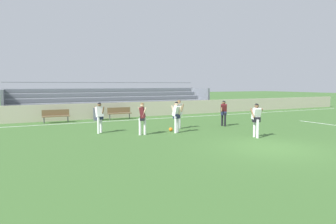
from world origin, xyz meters
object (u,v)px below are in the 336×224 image
player_white_challenging (100,115)px  soccer_ball (171,129)px  player_white_trailing_run (179,112)px  bleacher_stand (116,101)px  player_white_overlapping (177,114)px  bench_near_wall_gap (56,115)px  player_dark_wide_left (142,116)px  player_dark_dropping_back (224,111)px  player_white_wide_right (256,117)px  bench_near_bin (119,112)px  trash_bin (97,114)px

player_white_challenging → soccer_ball: bearing=-17.9°
player_white_trailing_run → bleacher_stand: bearing=94.9°
soccer_ball → player_white_overlapping: bearing=-86.3°
bench_near_wall_gap → player_white_challenging: player_white_challenging is taller
player_dark_wide_left → player_dark_dropping_back: (5.89, 0.78, -0.05)m
player_dark_dropping_back → soccer_ball: player_dark_dropping_back is taller
player_white_overlapping → bleacher_stand: bearing=89.8°
bleacher_stand → player_dark_wide_left: bleacher_stand is taller
player_white_overlapping → player_white_wide_right: size_ratio=1.00×
player_white_wide_right → bleacher_stand: bearing=101.1°
player_dark_wide_left → player_white_overlapping: bearing=-6.0°
player_dark_wide_left → player_white_wide_right: bearing=-35.0°
bench_near_bin → player_white_overlapping: player_white_overlapping is taller
player_dark_wide_left → player_white_challenging: bearing=138.9°
player_white_overlapping → player_dark_wide_left: (-1.93, 0.20, -0.02)m
bench_near_wall_gap → player_white_wide_right: player_white_wide_right is taller
trash_bin → player_white_challenging: player_white_challenging is taller
player_dark_wide_left → player_dark_dropping_back: 5.94m
soccer_ball → player_white_wide_right: bearing=-52.6°
bench_near_bin → player_white_wide_right: player_white_wide_right is taller
player_white_challenging → player_dark_wide_left: bearing=-41.1°
bench_near_bin → player_dark_wide_left: (-1.17, -7.46, 0.46)m
player_white_wide_right → soccer_ball: (-2.85, 3.73, -0.91)m
bench_near_wall_gap → soccer_ball: size_ratio=8.18×
player_white_trailing_run → player_dark_wide_left: bearing=-159.0°
player_white_wide_right → player_dark_dropping_back: 4.26m
bench_near_wall_gap → player_white_overlapping: size_ratio=1.05×
bench_near_wall_gap → player_white_wide_right: 13.52m
player_dark_wide_left → soccer_ball: bearing=12.0°
bench_near_wall_gap → player_white_wide_right: bearing=-53.0°
bench_near_bin → bench_near_wall_gap: same height
player_dark_wide_left → soccer_ball: 2.13m
player_white_overlapping → player_white_challenging: size_ratio=1.02×
player_white_challenging → soccer_ball: size_ratio=7.62×
player_white_overlapping → player_white_trailing_run: size_ratio=1.00×
player_white_wide_right → player_dark_wide_left: player_white_wide_right is taller
trash_bin → player_white_wide_right: size_ratio=0.54×
player_white_trailing_run → player_dark_dropping_back: size_ratio=1.06×
trash_bin → player_dark_wide_left: bearing=-86.0°
player_white_trailing_run → player_dark_dropping_back: player_white_trailing_run is taller
player_white_trailing_run → player_dark_wide_left: size_ratio=1.02×
bench_near_bin → player_white_trailing_run: (1.63, -6.38, 0.49)m
bench_near_bin → trash_bin: bearing=178.7°
bench_near_bin → soccer_ball: size_ratio=8.18×
player_dark_wide_left → bench_near_wall_gap: bearing=114.5°
player_white_wide_right → player_dark_dropping_back: player_white_wide_right is taller
bleacher_stand → player_white_wide_right: bearing=-78.9°
player_dark_wide_left → bench_near_bin: bearing=81.1°
player_white_wide_right → player_white_challenging: 8.23m
player_white_overlapping → player_white_challenging: bearing=154.3°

